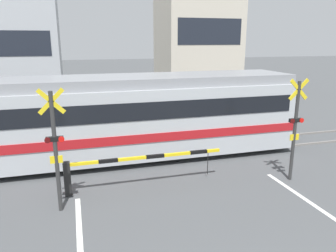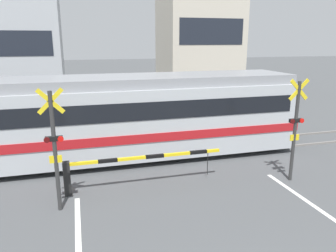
% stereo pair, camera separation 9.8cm
% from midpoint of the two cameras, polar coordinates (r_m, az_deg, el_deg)
% --- Properties ---
extents(rail_track_near, '(50.00, 0.10, 0.08)m').
position_cam_midpoint_polar(rail_track_near, '(12.78, -1.42, -5.73)').
color(rail_track_near, gray).
rests_on(rail_track_near, ground_plane).
extents(rail_track_far, '(50.00, 0.10, 0.08)m').
position_cam_midpoint_polar(rail_track_far, '(14.09, -2.93, -3.77)').
color(rail_track_far, gray).
rests_on(rail_track_far, ground_plane).
extents(commuter_train, '(21.26, 2.93, 3.20)m').
position_cam_midpoint_polar(commuter_train, '(12.78, -25.21, 0.68)').
color(commuter_train, '#B7BCC1').
rests_on(commuter_train, ground_plane).
extents(crossing_barrier_near, '(4.97, 0.20, 1.06)m').
position_cam_midpoint_polar(crossing_barrier_near, '(10.20, -9.18, -6.87)').
color(crossing_barrier_near, black).
rests_on(crossing_barrier_near, ground_plane).
extents(crossing_barrier_far, '(4.97, 0.20, 1.06)m').
position_cam_midpoint_polar(crossing_barrier_far, '(16.26, 2.19, 1.48)').
color(crossing_barrier_far, black).
rests_on(crossing_barrier_far, ground_plane).
extents(crossing_signal_left, '(0.68, 0.15, 3.36)m').
position_cam_midpoint_polar(crossing_signal_left, '(9.01, -19.35, -3.24)').
color(crossing_signal_left, '#333333').
rests_on(crossing_signal_left, ground_plane).
extents(crossing_signal_right, '(0.68, 0.15, 3.36)m').
position_cam_midpoint_polar(crossing_signal_right, '(11.21, 21.03, 0.05)').
color(crossing_signal_right, '#333333').
rests_on(crossing_signal_right, ground_plane).
extents(pedestrian, '(0.38, 0.22, 1.56)m').
position_cam_midpoint_polar(pedestrian, '(19.25, -6.69, 3.78)').
color(pedestrian, brown).
rests_on(pedestrian, ground_plane).
extents(building_left_of_street, '(5.68, 5.26, 7.84)m').
position_cam_midpoint_polar(building_left_of_street, '(25.70, -24.87, 12.09)').
color(building_left_of_street, '#B2B7BC').
rests_on(building_left_of_street, ground_plane).
extents(building_right_of_street, '(5.89, 5.26, 9.30)m').
position_cam_midpoint_polar(building_right_of_street, '(27.26, 4.96, 14.96)').
color(building_right_of_street, beige).
rests_on(building_right_of_street, ground_plane).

